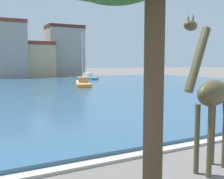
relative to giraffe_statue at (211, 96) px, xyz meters
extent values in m
cube|color=#2D5170|center=(-0.56, 28.67, -2.42)|extent=(79.75, 52.15, 0.28)
cube|color=#ADA89E|center=(-0.56, 2.35, -2.50)|extent=(79.75, 0.50, 0.12)
cylinder|color=#4C4228|center=(-0.35, -0.34, -1.40)|extent=(0.17, 0.17, 2.33)
cylinder|color=#4C4228|center=(-0.48, 0.08, -1.40)|extent=(0.17, 0.17, 2.33)
cylinder|color=#4C4228|center=(0.63, 0.43, -1.40)|extent=(0.17, 0.17, 2.33)
ellipsoid|color=#4C4228|center=(0.14, 0.05, 0.10)|extent=(1.92, 1.19, 0.89)
cylinder|color=#4C4228|center=(-0.93, -0.29, 1.21)|extent=(1.24, 0.61, 1.99)
ellipsoid|color=#4C4228|center=(-1.40, -0.44, 2.14)|extent=(0.61, 0.45, 0.30)
cone|color=#4C4228|center=(-1.38, -0.51, 2.37)|extent=(0.06, 0.06, 0.17)
cone|color=#4C4228|center=(-1.43, -0.37, 2.37)|extent=(0.06, 0.06, 0.17)
cylinder|color=#4C4228|center=(0.96, 0.30, -0.27)|extent=(0.25, 0.13, 0.94)
cube|color=teal|center=(13.61, 44.08, -2.26)|extent=(3.01, 5.89, 0.60)
ellipsoid|color=teal|center=(12.97, 46.68, -2.26)|extent=(1.96, 2.29, 0.57)
cube|color=#6EA5A8|center=(13.61, 44.08, -1.93)|extent=(2.95, 5.77, 0.06)
cube|color=silver|center=(13.72, 43.67, -1.49)|extent=(1.63, 2.20, 0.83)
cylinder|color=silver|center=(13.51, 44.49, 2.10)|extent=(0.12, 0.12, 8.13)
cylinder|color=silver|center=(13.75, 43.53, -1.06)|extent=(0.55, 1.94, 0.08)
cube|color=orange|center=(7.52, 30.53, -2.21)|extent=(4.46, 8.39, 0.71)
ellipsoid|color=orange|center=(8.79, 34.22, -2.21)|extent=(2.54, 3.27, 0.68)
cube|color=#E2A56E|center=(7.52, 30.53, -1.82)|extent=(4.37, 8.22, 0.06)
cube|color=#9E7047|center=(7.32, 29.94, -1.40)|extent=(2.19, 3.15, 0.78)
cylinder|color=silver|center=(7.72, 31.11, 1.83)|extent=(0.12, 0.12, 7.37)
cylinder|color=silver|center=(7.25, 29.75, -0.95)|extent=(1.01, 2.75, 0.08)
cylinder|color=brown|center=(-3.90, -2.14, -0.10)|extent=(0.38, 0.38, 4.94)
cube|color=gray|center=(0.82, 57.69, 3.42)|extent=(6.68, 7.75, 11.98)
cube|color=brown|center=(0.82, 57.69, 9.81)|extent=(6.81, 7.90, 0.80)
cube|color=tan|center=(7.10, 58.69, 1.22)|extent=(6.81, 7.96, 7.56)
cube|color=brown|center=(7.10, 58.69, 5.40)|extent=(6.95, 8.12, 0.80)
cube|color=gray|center=(14.37, 60.15, 3.43)|extent=(8.82, 6.00, 11.98)
cube|color=#51281E|center=(14.37, 60.15, 9.82)|extent=(9.00, 6.12, 0.80)
camera|label=1|loc=(-6.94, -6.25, 1.12)|focal=43.15mm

